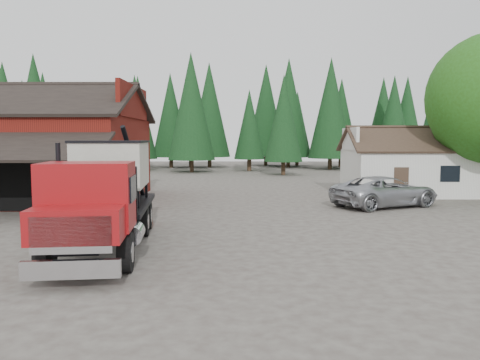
{
  "coord_description": "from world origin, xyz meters",
  "views": [
    {
      "loc": [
        1.64,
        -18.77,
        3.72
      ],
      "look_at": [
        1.56,
        3.22,
        1.8
      ],
      "focal_mm": 35.0,
      "sensor_mm": 36.0,
      "label": 1
    }
  ],
  "objects": [
    {
      "name": "equip_box",
      "position": [
        -2.59,
        1.08,
        0.3
      ],
      "size": [
        0.83,
        1.18,
        0.6
      ],
      "primitive_type": "cube",
      "rotation": [
        0.0,
        0.0,
        0.12
      ],
      "color": "maroon",
      "rests_on": "ground"
    },
    {
      "name": "silver_car",
      "position": [
        9.57,
        6.91,
        0.85
      ],
      "size": [
        6.71,
        5.14,
        1.69
      ],
      "primitive_type": "imported",
      "rotation": [
        0.0,
        0.0,
        2.01
      ],
      "color": "#ABADB3",
      "rests_on": "ground"
    },
    {
      "name": "near_pine_d",
      "position": [
        -4.0,
        34.0,
        7.39
      ],
      "size": [
        5.28,
        5.28,
        13.4
      ],
      "color": "#382619",
      "rests_on": "ground"
    },
    {
      "name": "conifer_backdrop",
      "position": [
        0.0,
        42.0,
        0.0
      ],
      "size": [
        76.0,
        16.0,
        16.0
      ],
      "primitive_type": null,
      "color": "black",
      "rests_on": "ground"
    },
    {
      "name": "red_barn",
      "position": [
        -11.0,
        9.9,
        2.69
      ],
      "size": [
        12.8,
        13.63,
        7.18
      ],
      "color": "maroon",
      "rests_on": "ground"
    },
    {
      "name": "ground",
      "position": [
        0.0,
        0.0,
        0.0
      ],
      "size": [
        120.0,
        120.0,
        0.0
      ],
      "primitive_type": "plane",
      "color": "#483F39",
      "rests_on": "ground"
    },
    {
      "name": "farmhouse",
      "position": [
        13.0,
        13.0,
        1.67
      ],
      "size": [
        8.6,
        6.42,
        4.65
      ],
      "color": "silver",
      "rests_on": "ground"
    },
    {
      "name": "feed_truck",
      "position": [
        -3.01,
        -2.97,
        1.99
      ],
      "size": [
        3.55,
        9.65,
        4.26
      ],
      "rotation": [
        0.0,
        0.0,
        0.11
      ],
      "color": "black",
      "rests_on": "ground"
    },
    {
      "name": "near_pine_b",
      "position": [
        6.0,
        30.0,
        5.89
      ],
      "size": [
        3.96,
        3.96,
        10.4
      ],
      "color": "#382619",
      "rests_on": "ground"
    },
    {
      "name": "near_pine_c",
      "position": [
        22.0,
        26.0,
        6.89
      ],
      "size": [
        4.84,
        4.84,
        12.4
      ],
      "color": "#382619",
      "rests_on": "ground"
    },
    {
      "name": "near_pine_a",
      "position": [
        -22.0,
        28.0,
        6.39
      ],
      "size": [
        4.4,
        4.4,
        11.4
      ],
      "color": "#382619",
      "rests_on": "ground"
    }
  ]
}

